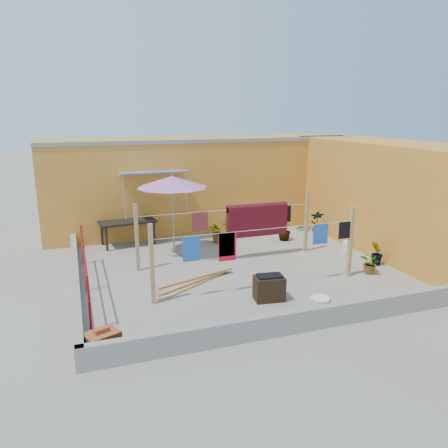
# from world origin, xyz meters

# --- Properties ---
(ground) EXTENTS (80.00, 80.00, 0.00)m
(ground) POSITION_xyz_m (0.00, 0.00, 0.00)
(ground) COLOR #9E998E
(ground) RESTS_ON ground
(wall_back) EXTENTS (11.00, 3.27, 3.21)m
(wall_back) POSITION_xyz_m (0.50, 4.69, 1.61)
(wall_back) COLOR orange
(wall_back) RESTS_ON ground
(wall_right) EXTENTS (2.40, 9.00, 3.20)m
(wall_right) POSITION_xyz_m (5.20, 0.00, 1.60)
(wall_right) COLOR orange
(wall_right) RESTS_ON ground
(parapet_front) EXTENTS (8.30, 0.16, 0.44)m
(parapet_front) POSITION_xyz_m (0.00, -3.58, 0.22)
(parapet_front) COLOR gray
(parapet_front) RESTS_ON ground
(parapet_left) EXTENTS (0.16, 7.30, 0.44)m
(parapet_left) POSITION_xyz_m (-4.08, 0.00, 0.22)
(parapet_left) COLOR gray
(parapet_left) RESTS_ON ground
(red_railing) EXTENTS (0.05, 4.20, 1.10)m
(red_railing) POSITION_xyz_m (-3.85, -0.20, 0.72)
(red_railing) COLOR maroon
(red_railing) RESTS_ON ground
(clothesline_rig) EXTENTS (5.09, 2.35, 1.80)m
(clothesline_rig) POSITION_xyz_m (0.72, 0.54, 1.06)
(clothesline_rig) COLOR tan
(clothesline_rig) RESTS_ON ground
(patio_umbrella) EXTENTS (2.55, 2.55, 2.40)m
(patio_umbrella) POSITION_xyz_m (-1.32, 1.72, 2.15)
(patio_umbrella) COLOR gray
(patio_umbrella) RESTS_ON ground
(outdoor_table) EXTENTS (1.78, 1.05, 0.79)m
(outdoor_table) POSITION_xyz_m (-2.45, 3.20, 0.71)
(outdoor_table) COLOR black
(outdoor_table) RESTS_ON ground
(brick_stack) EXTENTS (0.67, 0.58, 0.49)m
(brick_stack) POSITION_xyz_m (-3.70, -3.16, 0.21)
(brick_stack) COLOR #A95527
(brick_stack) RESTS_ON ground
(lumber_pile) EXTENTS (2.18, 1.32, 0.14)m
(lumber_pile) POSITION_xyz_m (-1.36, -0.63, 0.07)
(lumber_pile) COLOR tan
(lumber_pile) RESTS_ON ground
(brazier) EXTENTS (0.71, 0.52, 0.59)m
(brazier) POSITION_xyz_m (-0.03, -2.06, 0.29)
(brazier) COLOR black
(brazier) RESTS_ON ground
(white_basin) EXTENTS (0.45, 0.45, 0.08)m
(white_basin) POSITION_xyz_m (1.03, -2.47, 0.04)
(white_basin) COLOR silver
(white_basin) RESTS_ON ground
(water_jug_a) EXTENTS (0.23, 0.23, 0.37)m
(water_jug_a) POSITION_xyz_m (3.70, 1.96, 0.16)
(water_jug_a) COLOR silver
(water_jug_a) RESTS_ON ground
(water_jug_b) EXTENTS (0.21, 0.21, 0.33)m
(water_jug_b) POSITION_xyz_m (3.70, 0.44, 0.15)
(water_jug_b) COLOR silver
(water_jug_b) RESTS_ON ground
(green_hose) EXTENTS (0.52, 0.52, 0.08)m
(green_hose) POSITION_xyz_m (3.70, 3.05, 0.03)
(green_hose) COLOR #1B7923
(green_hose) RESTS_ON ground
(plant_back_a) EXTENTS (0.86, 0.82, 0.74)m
(plant_back_a) POSITION_xyz_m (0.33, 2.55, 0.37)
(plant_back_a) COLOR #205F1B
(plant_back_a) RESTS_ON ground
(plant_back_b) EXTENTS (0.47, 0.47, 0.73)m
(plant_back_b) POSITION_xyz_m (2.42, 2.03, 0.36)
(plant_back_b) COLOR #205F1B
(plant_back_b) RESTS_ON ground
(plant_right_a) EXTENTS (0.54, 0.46, 0.88)m
(plant_right_a) POSITION_xyz_m (3.70, 2.16, 0.44)
(plant_right_a) COLOR #205F1B
(plant_right_a) RESTS_ON ground
(plant_right_b) EXTENTS (0.47, 0.49, 0.69)m
(plant_right_b) POSITION_xyz_m (3.70, -0.97, 0.35)
(plant_right_b) COLOR #205F1B
(plant_right_b) RESTS_ON ground
(plant_right_c) EXTENTS (0.53, 0.58, 0.56)m
(plant_right_c) POSITION_xyz_m (3.14, -1.44, 0.28)
(plant_right_c) COLOR #205F1B
(plant_right_c) RESTS_ON ground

